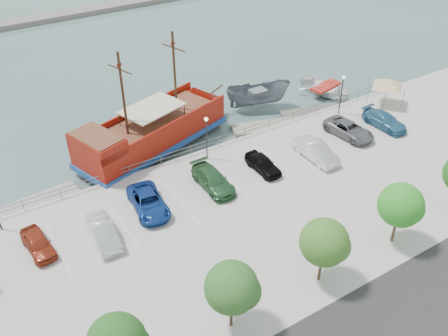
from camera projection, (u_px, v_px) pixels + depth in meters
ground at (247, 205)px, 41.49m from camera, size 160.00×160.00×0.00m
sidewalk at (330, 273)px, 33.98m from camera, size 100.00×4.00×0.05m
seawall_railing at (200, 147)px, 46.02m from camera, size 50.00×0.06×1.00m
far_shore at (112, 7)px, 83.72m from camera, size 40.00×3.00×0.80m
pirate_ship at (163, 128)px, 48.17m from camera, size 18.37×9.98×11.38m
patrol_boat at (258, 97)px, 54.55m from camera, size 7.60×5.07×2.75m
speedboat at (325, 90)px, 57.63m from camera, size 5.87×7.28×1.34m
dock_west at (33, 205)px, 41.18m from camera, size 7.92×3.00×0.44m
dock_mid at (269, 127)px, 51.63m from camera, size 8.00×4.41×0.44m
dock_east at (312, 113)px, 54.15m from camera, size 7.15×4.01×0.39m
canopy_tent at (389, 79)px, 52.28m from camera, size 4.55×4.55×3.44m
lamp_post_mid at (206, 131)px, 43.73m from camera, size 0.36×0.36×4.28m
lamp_post_right at (342, 88)px, 50.66m from camera, size 0.36×0.36×4.28m
tree_c at (234, 288)px, 28.63m from camera, size 3.30×3.20×5.00m
tree_d at (327, 243)px, 31.67m from camera, size 3.30×3.20×5.00m
tree_e at (403, 206)px, 34.70m from camera, size 3.30×3.20×5.00m
parked_car_a at (38, 244)px, 35.40m from camera, size 1.95×4.08×1.34m
parked_car_b at (103, 232)px, 36.24m from camera, size 1.83×4.58×1.48m
parked_car_c at (148, 202)px, 39.13m from camera, size 2.99×5.42×1.44m
parked_car_d at (213, 180)px, 41.51m from camera, size 2.07×5.03×1.46m
parked_car_e at (263, 164)px, 43.52m from camera, size 1.66×4.02×1.36m
parked_car_f at (316, 151)px, 44.96m from camera, size 1.73×4.89×1.61m
parked_car_g at (349, 129)px, 48.25m from camera, size 2.99×5.40×1.43m
parked_car_h at (385, 121)px, 49.68m from camera, size 2.26×4.97×1.41m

